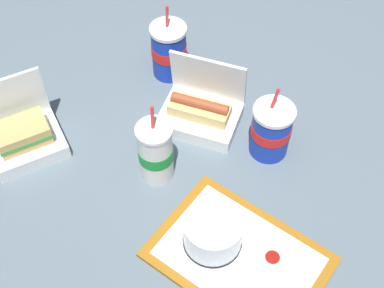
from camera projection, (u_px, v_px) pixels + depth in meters
ground_plane at (175, 164)px, 1.34m from camera, size 3.20×3.20×0.00m
food_tray at (239, 257)px, 1.17m from camera, size 0.37×0.26×0.01m
cake_container at (213, 233)px, 1.16m from camera, size 0.13×0.13×0.08m
ketchup_cup at (272, 259)px, 1.15m from camera, size 0.04×0.04×0.02m
napkin_stack at (265, 247)px, 1.18m from camera, size 0.11×0.11×0.00m
clamshell_hotdog_back at (201, 111)px, 1.39m from camera, size 0.23×0.20×0.18m
clamshell_sandwich_left at (23, 136)px, 1.33m from camera, size 0.22×0.23×0.18m
soda_cup_corner at (271, 130)px, 1.31m from camera, size 0.10×0.10×0.21m
soda_cup_center at (156, 152)px, 1.25m from camera, size 0.09×0.09×0.23m
soda_cup_front at (169, 50)px, 1.47m from camera, size 0.10×0.10×0.22m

